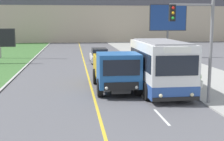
# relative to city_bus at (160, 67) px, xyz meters

# --- Properties ---
(city_bus) EXTENTS (2.64, 6.14, 3.09)m
(city_bus) POSITION_rel_city_bus_xyz_m (0.00, 0.00, 0.00)
(city_bus) COLOR white
(city_bus) RESTS_ON ground_plane
(dump_truck) EXTENTS (2.45, 6.42, 2.43)m
(dump_truck) POSITION_rel_city_bus_xyz_m (-2.53, 0.60, -0.33)
(dump_truck) COLOR black
(dump_truck) RESTS_ON ground_plane
(car_distant) EXTENTS (1.80, 4.30, 1.45)m
(car_distant) POSITION_rel_city_bus_xyz_m (-2.41, 14.21, -0.88)
(car_distant) COLOR silver
(car_distant) RESTS_ON ground_plane
(traffic_light_mast) EXTENTS (2.28, 0.32, 5.41)m
(traffic_light_mast) POSITION_rel_city_bus_xyz_m (1.11, -2.79, 1.90)
(traffic_light_mast) COLOR slate
(traffic_light_mast) RESTS_ON ground_plane
(billboard_large) EXTENTS (4.36, 0.24, 6.14)m
(billboard_large) POSITION_rel_city_bus_xyz_m (5.84, 17.67, 2.88)
(billboard_large) COLOR #59595B
(billboard_large) RESTS_ON ground_plane
(planter_round_near) EXTENTS (1.00, 1.00, 1.08)m
(planter_round_near) POSITION_rel_city_bus_xyz_m (2.54, 0.94, -1.01)
(planter_round_near) COLOR silver
(planter_round_near) RESTS_ON sidewalk_right
(planter_round_second) EXTENTS (1.05, 1.05, 1.09)m
(planter_round_second) POSITION_rel_city_bus_xyz_m (2.60, 5.39, -1.02)
(planter_round_second) COLOR silver
(planter_round_second) RESTS_ON sidewalk_right
(planter_round_third) EXTENTS (1.03, 1.03, 1.09)m
(planter_round_third) POSITION_rel_city_bus_xyz_m (2.58, 9.83, -1.01)
(planter_round_third) COLOR silver
(planter_round_third) RESTS_ON sidewalk_right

